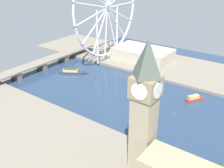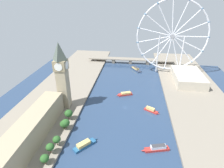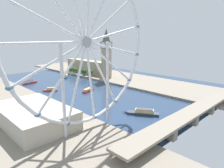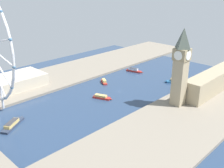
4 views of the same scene
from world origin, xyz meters
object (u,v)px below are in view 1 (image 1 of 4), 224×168
ferris_wheel (107,8)px  tour_boat_3 (194,98)px  tour_boat_2 (141,102)px  riverside_hall (143,54)px  tour_boat_1 (72,71)px  river_bridge (41,63)px  clock_tower (144,107)px

ferris_wheel → tour_boat_3: bearing=-106.1°
tour_boat_2 → riverside_hall: bearing=-172.7°
ferris_wheel → tour_boat_1: (-60.74, 9.24, -68.68)m
ferris_wheel → tour_boat_1: size_ratio=3.93×
tour_boat_1 → tour_boat_3: bearing=-24.4°
river_bridge → tour_boat_1: bearing=-73.0°
tour_boat_1 → tour_boat_3: size_ratio=1.65×
tour_boat_1 → tour_boat_3: 147.20m
riverside_hall → river_bridge: bearing=138.8°
clock_tower → ferris_wheel: bearing=42.9°
riverside_hall → river_bridge: (-101.50, 88.97, -2.48)m
ferris_wheel → tour_boat_2: bearing=-127.8°
tour_boat_1 → tour_boat_3: (21.48, -145.62, -0.16)m
clock_tower → riverside_hall: bearing=29.7°
clock_tower → ferris_wheel: size_ratio=0.65×
clock_tower → tour_boat_2: size_ratio=3.47×
tour_boat_3 → clock_tower: bearing=-146.1°
river_bridge → tour_boat_3: bearing=-79.7°
clock_tower → riverside_hall: clock_tower is taller
riverside_hall → tour_boat_1: size_ratio=2.27×
river_bridge → tour_boat_3: size_ratio=9.11×
riverside_hall → tour_boat_3: riverside_hall is taller
ferris_wheel → tour_boat_3: size_ratio=6.49×
riverside_hall → tour_boat_2: size_ratio=3.09×
river_bridge → tour_boat_3: river_bridge is taller
river_bridge → riverside_hall: bearing=-41.2°
tour_boat_1 → clock_tower: bearing=-64.1°
clock_tower → tour_boat_1: 182.36m
riverside_hall → tour_boat_3: bearing=-124.6°
clock_tower → river_bridge: (79.26, 192.05, -39.51)m
ferris_wheel → tour_boat_2: size_ratio=5.33×
clock_tower → tour_boat_3: clock_tower is taller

